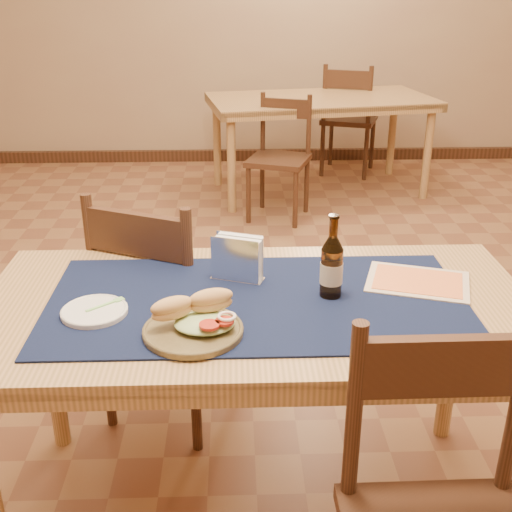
{
  "coord_description": "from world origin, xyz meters",
  "views": [
    {
      "loc": [
        -0.06,
        -2.43,
        1.62
      ],
      "look_at": [
        0.0,
        -0.7,
        0.85
      ],
      "focal_mm": 45.0,
      "sensor_mm": 36.0,
      "label": 1
    }
  ],
  "objects_px": {
    "main_table": "(257,327)",
    "chair_main_far": "(166,305)",
    "sandwich_plate": "(195,323)",
    "napkin_holder": "(237,259)",
    "beer_bottle": "(332,267)",
    "back_table": "(320,108)"
  },
  "relations": [
    {
      "from": "main_table",
      "to": "chair_main_far",
      "type": "height_order",
      "value": "chair_main_far"
    },
    {
      "from": "sandwich_plate",
      "to": "napkin_holder",
      "type": "height_order",
      "value": "napkin_holder"
    },
    {
      "from": "beer_bottle",
      "to": "back_table",
      "type": "bearing_deg",
      "value": 83.13
    },
    {
      "from": "chair_main_far",
      "to": "napkin_holder",
      "type": "height_order",
      "value": "chair_main_far"
    },
    {
      "from": "chair_main_far",
      "to": "sandwich_plate",
      "type": "bearing_deg",
      "value": -76.55
    },
    {
      "from": "back_table",
      "to": "napkin_holder",
      "type": "bearing_deg",
      "value": -101.84
    },
    {
      "from": "back_table",
      "to": "napkin_holder",
      "type": "relative_size",
      "value": 10.54
    },
    {
      "from": "back_table",
      "to": "chair_main_far",
      "type": "height_order",
      "value": "chair_main_far"
    },
    {
      "from": "back_table",
      "to": "napkin_holder",
      "type": "distance_m",
      "value": 3.25
    },
    {
      "from": "chair_main_far",
      "to": "sandwich_plate",
      "type": "distance_m",
      "value": 0.73
    },
    {
      "from": "main_table",
      "to": "napkin_holder",
      "type": "height_order",
      "value": "napkin_holder"
    },
    {
      "from": "sandwich_plate",
      "to": "beer_bottle",
      "type": "relative_size",
      "value": 1.06
    },
    {
      "from": "back_table",
      "to": "sandwich_plate",
      "type": "bearing_deg",
      "value": -102.57
    },
    {
      "from": "napkin_holder",
      "to": "main_table",
      "type": "bearing_deg",
      "value": -68.32
    },
    {
      "from": "back_table",
      "to": "beer_bottle",
      "type": "distance_m",
      "value": 3.32
    },
    {
      "from": "beer_bottle",
      "to": "chair_main_far",
      "type": "bearing_deg",
      "value": 139.98
    },
    {
      "from": "napkin_holder",
      "to": "back_table",
      "type": "bearing_deg",
      "value": 78.16
    },
    {
      "from": "main_table",
      "to": "chair_main_far",
      "type": "distance_m",
      "value": 0.6
    },
    {
      "from": "napkin_holder",
      "to": "chair_main_far",
      "type": "bearing_deg",
      "value": 128.62
    },
    {
      "from": "main_table",
      "to": "napkin_holder",
      "type": "xyz_separation_m",
      "value": [
        -0.06,
        0.14,
        0.15
      ]
    },
    {
      "from": "napkin_holder",
      "to": "beer_bottle",
      "type": "bearing_deg",
      "value": -23.36
    },
    {
      "from": "beer_bottle",
      "to": "napkin_holder",
      "type": "relative_size",
      "value": 1.45
    }
  ]
}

